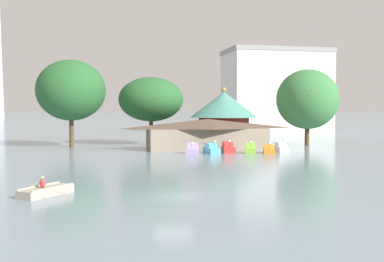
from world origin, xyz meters
The scene contains 14 objects.
ground_plane centered at (0.00, 0.00, 0.00)m, with size 2000.00×2000.00×0.00m, color gray.
rowboat_with_rower centered at (-8.14, 2.29, 0.29)m, with size 3.96×3.89×1.44m.
pedal_boat_lavender centered at (7.38, 28.30, 0.55)m, with size 2.22×2.66×1.53m.
pedal_boat_cyan centered at (9.81, 28.14, 0.52)m, with size 1.71×3.04×1.76m.
pedal_boat_red centered at (12.07, 28.28, 0.59)m, with size 1.69×2.46×1.73m.
pedal_boat_lime centered at (14.73, 27.11, 0.55)m, with size 2.20×3.02×1.68m.
pedal_boat_orange centered at (16.98, 26.44, 0.47)m, with size 2.08×2.77×1.62m.
pedal_boat_white centered at (19.45, 28.30, 0.51)m, with size 1.42×2.22×1.66m.
boathouse centered at (10.74, 34.00, 2.24)m, with size 18.03×6.11×4.27m.
green_roof_pavilion centered at (15.04, 40.60, 4.80)m, with size 10.63×10.63×9.05m.
shoreline_tree_tall_left centered at (-8.15, 41.91, 8.44)m, with size 10.21×10.21×12.96m.
shoreline_tree_mid centered at (3.94, 43.34, 7.18)m, with size 10.13×10.13×10.67m.
shoreline_tree_right centered at (27.69, 37.57, 7.17)m, with size 9.64×9.64×11.81m.
background_building_block centered at (38.36, 76.08, 9.98)m, with size 24.48×13.69×19.92m.
Camera 1 is at (-5.12, -29.24, 5.66)m, focal length 43.39 mm.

